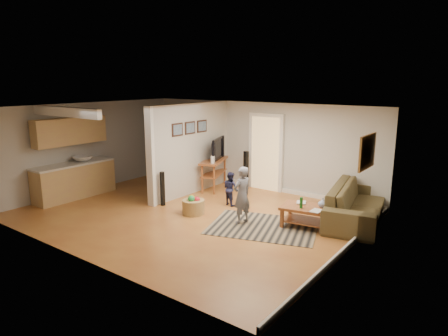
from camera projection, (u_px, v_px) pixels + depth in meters
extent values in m
plane|color=brown|center=(191.00, 214.00, 9.48)|extent=(7.50, 7.50, 0.00)
cube|color=beige|center=(258.00, 146.00, 11.57)|extent=(7.50, 0.04, 2.50)
cube|color=beige|center=(91.00, 147.00, 11.39)|extent=(0.04, 6.00, 2.50)
cube|color=beige|center=(350.00, 188.00, 7.04)|extent=(0.04, 6.00, 2.50)
cube|color=white|center=(189.00, 108.00, 8.94)|extent=(7.50, 6.00, 0.04)
cube|color=beige|center=(192.00, 149.00, 11.05)|extent=(0.15, 3.10, 2.50)
cube|color=white|center=(150.00, 157.00, 9.83)|extent=(0.22, 0.10, 2.50)
cube|color=white|center=(257.00, 185.00, 11.80)|extent=(7.50, 0.04, 0.12)
cube|color=white|center=(344.00, 250.00, 7.31)|extent=(0.04, 6.00, 0.12)
cube|color=#D8B272|center=(266.00, 154.00, 11.39)|extent=(0.90, 0.06, 2.10)
cube|color=tan|center=(75.00, 181.00, 10.75)|extent=(0.60, 2.20, 0.90)
cube|color=beige|center=(73.00, 164.00, 10.64)|extent=(0.64, 2.24, 0.05)
cube|color=tan|center=(70.00, 131.00, 10.46)|extent=(0.35, 2.00, 0.70)
imported|color=silver|center=(83.00, 161.00, 10.87)|extent=(0.54, 0.54, 0.19)
cube|color=#311D16|center=(177.00, 130.00, 10.36)|extent=(0.03, 0.40, 0.34)
cube|color=#311D16|center=(190.00, 128.00, 10.75)|extent=(0.03, 0.40, 0.34)
cube|color=#311D16|center=(202.00, 126.00, 11.14)|extent=(0.03, 0.40, 0.34)
cube|color=brown|center=(367.00, 152.00, 7.74)|extent=(0.04, 0.90, 0.68)
cube|color=black|center=(263.00, 227.00, 8.65)|extent=(2.68, 2.29, 0.01)
imported|color=#4E4027|center=(356.00, 220.00, 9.09)|extent=(1.56, 2.88, 0.80)
cube|color=brown|center=(310.00, 208.00, 8.51)|extent=(1.27, 0.86, 0.06)
cube|color=silver|center=(310.00, 208.00, 8.51)|extent=(0.79, 0.52, 0.02)
cube|color=brown|center=(309.00, 221.00, 8.57)|extent=(1.15, 0.74, 0.03)
cube|color=brown|center=(282.00, 218.00, 8.56)|extent=(0.08, 0.08, 0.43)
cube|color=brown|center=(331.00, 226.00, 8.09)|extent=(0.08, 0.08, 0.43)
cube|color=brown|center=(290.00, 211.00, 9.03)|extent=(0.08, 0.08, 0.43)
cube|color=brown|center=(336.00, 218.00, 8.56)|extent=(0.08, 0.08, 0.43)
imported|color=#274890|center=(323.00, 207.00, 8.50)|extent=(0.22, 0.22, 0.21)
cylinder|color=#135319|center=(301.00, 203.00, 8.42)|extent=(0.06, 0.06, 0.23)
imported|color=#998C4C|center=(297.00, 203.00, 8.81)|extent=(0.28, 0.32, 0.02)
imported|color=#66594C|center=(312.00, 210.00, 8.29)|extent=(0.21, 0.29, 0.02)
cube|color=brown|center=(214.00, 160.00, 11.53)|extent=(0.99, 1.47, 0.06)
cube|color=brown|center=(214.00, 173.00, 11.61)|extent=(0.89, 1.34, 0.03)
cylinder|color=brown|center=(202.00, 179.00, 11.10)|extent=(0.06, 0.06, 0.85)
cylinder|color=brown|center=(214.00, 170.00, 12.22)|extent=(0.06, 0.06, 0.85)
cylinder|color=brown|center=(214.00, 180.00, 11.01)|extent=(0.06, 0.06, 0.85)
cylinder|color=brown|center=(225.00, 170.00, 12.14)|extent=(0.06, 0.06, 0.85)
imported|color=black|center=(215.00, 160.00, 11.51)|extent=(0.55, 1.08, 0.64)
cylinder|color=white|center=(213.00, 160.00, 10.98)|extent=(0.11, 0.11, 0.21)
cube|color=black|center=(162.00, 189.00, 10.03)|extent=(0.09, 0.09, 0.87)
cube|color=black|center=(246.00, 170.00, 11.52)|extent=(0.14, 0.14, 1.12)
cylinder|color=olive|center=(193.00, 207.00, 9.45)|extent=(0.53, 0.53, 0.34)
sphere|color=red|center=(197.00, 200.00, 9.41)|extent=(0.16, 0.16, 0.16)
sphere|color=gold|center=(191.00, 198.00, 9.47)|extent=(0.16, 0.16, 0.16)
sphere|color=green|center=(191.00, 199.00, 9.35)|extent=(0.16, 0.16, 0.16)
imported|color=slate|center=(242.00, 223.00, 8.91)|extent=(0.40, 0.52, 1.28)
imported|color=#1D1E3D|center=(230.00, 205.00, 10.17)|extent=(0.49, 0.43, 0.86)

